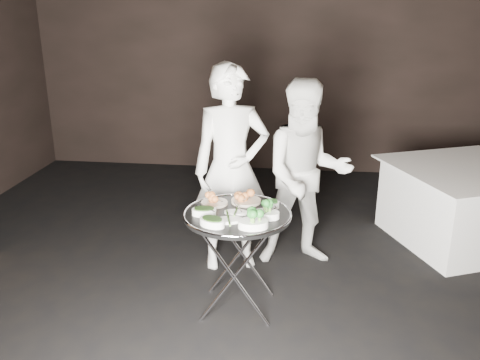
# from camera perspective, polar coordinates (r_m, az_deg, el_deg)

# --- Properties ---
(floor) EXTENTS (6.00, 7.00, 0.05)m
(floor) POSITION_cam_1_polar(r_m,az_deg,el_deg) (3.84, -1.82, -15.02)
(floor) COLOR black
(floor) RESTS_ON ground
(wall_back) EXTENTS (6.00, 0.05, 3.00)m
(wall_back) POSITION_cam_1_polar(r_m,az_deg,el_deg) (6.71, 2.77, 13.71)
(wall_back) COLOR black
(wall_back) RESTS_ON floor
(tray_stand) EXTENTS (0.50, 0.43, 0.74)m
(tray_stand) POSITION_cam_1_polar(r_m,az_deg,el_deg) (3.67, -0.29, -8.69)
(tray_stand) COLOR silver
(tray_stand) RESTS_ON floor
(serving_tray) EXTENTS (0.76, 0.76, 0.04)m
(serving_tray) POSITION_cam_1_polar(r_m,az_deg,el_deg) (3.53, -0.30, -3.92)
(serving_tray) COLOR black
(serving_tray) RESTS_ON tray_stand
(potato_plate_a) EXTENTS (0.20, 0.20, 0.07)m
(potato_plate_a) POSITION_cam_1_polar(r_m,az_deg,el_deg) (3.68, -2.90, -2.26)
(potato_plate_a) COLOR beige
(potato_plate_a) RESTS_ON serving_tray
(potato_plate_b) EXTENTS (0.22, 0.22, 0.08)m
(potato_plate_b) POSITION_cam_1_polar(r_m,az_deg,el_deg) (3.71, 0.68, -2.00)
(potato_plate_b) COLOR beige
(potato_plate_b) RESTS_ON serving_tray
(greens_bowl) EXTENTS (0.12, 0.12, 0.07)m
(greens_bowl) POSITION_cam_1_polar(r_m,az_deg,el_deg) (3.63, 3.52, -2.62)
(greens_bowl) COLOR white
(greens_bowl) RESTS_ON serving_tray
(asparagus_plate_a) EXTENTS (0.17, 0.09, 0.03)m
(asparagus_plate_a) POSITION_cam_1_polar(r_m,az_deg,el_deg) (3.52, -0.45, -3.57)
(asparagus_plate_a) COLOR white
(asparagus_plate_a) RESTS_ON serving_tray
(asparagus_plate_b) EXTENTS (0.21, 0.15, 0.04)m
(asparagus_plate_b) POSITION_cam_1_polar(r_m,az_deg,el_deg) (3.39, -1.33, -4.42)
(asparagus_plate_b) COLOR white
(asparagus_plate_b) RESTS_ON serving_tray
(spinach_bowl_a) EXTENTS (0.18, 0.14, 0.07)m
(spinach_bowl_a) POSITION_cam_1_polar(r_m,az_deg,el_deg) (3.50, -4.05, -3.43)
(spinach_bowl_a) COLOR white
(spinach_bowl_a) RESTS_ON serving_tray
(spinach_bowl_b) EXTENTS (0.21, 0.18, 0.07)m
(spinach_bowl_b) POSITION_cam_1_polar(r_m,az_deg,el_deg) (3.33, -3.15, -4.61)
(spinach_bowl_b) COLOR white
(spinach_bowl_b) RESTS_ON serving_tray
(broccoli_bowl_a) EXTENTS (0.19, 0.15, 0.07)m
(broccoli_bowl_a) POSITION_cam_1_polar(r_m,az_deg,el_deg) (3.45, 3.01, -3.72)
(broccoli_bowl_a) COLOR white
(broccoli_bowl_a) RESTS_ON serving_tray
(broccoli_bowl_b) EXTENTS (0.22, 0.18, 0.08)m
(broccoli_bowl_b) POSITION_cam_1_polar(r_m,az_deg,el_deg) (3.30, 1.48, -4.76)
(broccoli_bowl_b) COLOR white
(broccoli_bowl_b) RESTS_ON serving_tray
(serving_utensils) EXTENTS (0.57, 0.42, 0.01)m
(serving_utensils) POSITION_cam_1_polar(r_m,az_deg,el_deg) (3.57, 0.10, -2.67)
(serving_utensils) COLOR silver
(serving_utensils) RESTS_ON serving_tray
(waiter_left) EXTENTS (0.72, 0.58, 1.71)m
(waiter_left) POSITION_cam_1_polar(r_m,az_deg,el_deg) (4.14, -0.98, 1.24)
(waiter_left) COLOR white
(waiter_left) RESTS_ON floor
(waiter_right) EXTENTS (0.87, 0.74, 1.58)m
(waiter_right) POSITION_cam_1_polar(r_m,az_deg,el_deg) (4.24, 7.46, 0.58)
(waiter_right) COLOR white
(waiter_right) RESTS_ON floor
(dining_table) EXTENTS (1.27, 1.27, 0.72)m
(dining_table) POSITION_cam_1_polar(r_m,az_deg,el_deg) (5.17, 23.81, -2.56)
(dining_table) COLOR white
(dining_table) RESTS_ON floor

